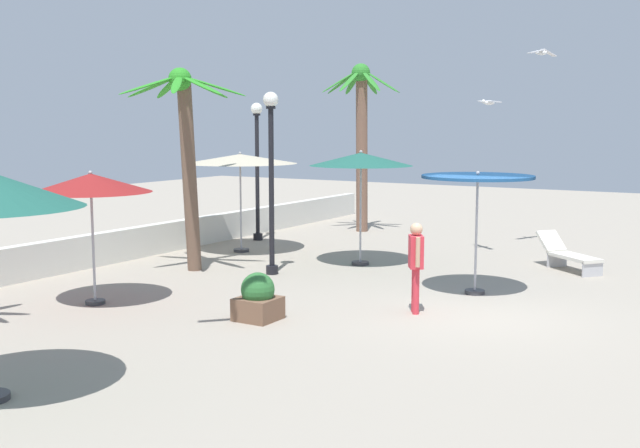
% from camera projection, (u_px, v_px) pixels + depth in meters
% --- Properties ---
extents(ground_plane, '(56.00, 56.00, 0.00)m').
position_uv_depth(ground_plane, '(472.00, 310.00, 14.25)').
color(ground_plane, '#9E9384').
extents(boundary_wall, '(25.20, 0.30, 0.80)m').
position_uv_depth(boundary_wall, '(108.00, 247.00, 19.03)').
color(boundary_wall, silver).
rests_on(boundary_wall, ground_plane).
extents(patio_umbrella_0, '(2.29, 2.29, 2.57)m').
position_uv_depth(patio_umbrella_0, '(91.00, 184.00, 14.43)').
color(patio_umbrella_0, '#333338').
rests_on(patio_umbrella_0, ground_plane).
extents(patio_umbrella_1, '(3.07, 3.07, 2.72)m').
position_uv_depth(patio_umbrella_1, '(240.00, 159.00, 20.52)').
color(patio_umbrella_1, '#333338').
rests_on(patio_umbrella_1, ground_plane).
extents(patio_umbrella_2, '(2.53, 2.53, 2.82)m').
position_uv_depth(patio_umbrella_2, '(361.00, 160.00, 18.56)').
color(patio_umbrella_2, '#333338').
rests_on(patio_umbrella_2, ground_plane).
extents(patio_umbrella_3, '(2.25, 2.25, 2.51)m').
position_uv_depth(patio_umbrella_3, '(478.00, 183.00, 15.34)').
color(patio_umbrella_3, '#333338').
rests_on(patio_umbrella_3, ground_plane).
extents(palm_tree_0, '(2.97, 3.01, 4.73)m').
position_uv_depth(palm_tree_0, '(186.00, 143.00, 17.63)').
color(palm_tree_0, brown).
rests_on(palm_tree_0, ground_plane).
extents(palm_tree_2, '(2.55, 2.55, 5.36)m').
position_uv_depth(palm_tree_2, '(361.00, 128.00, 24.41)').
color(palm_tree_2, brown).
rests_on(palm_tree_2, ground_plane).
extents(lamp_post_0, '(0.35, 0.35, 4.08)m').
position_uv_depth(lamp_post_0, '(257.00, 160.00, 22.66)').
color(lamp_post_0, black).
rests_on(lamp_post_0, ground_plane).
extents(lamp_post_1, '(0.35, 0.35, 4.17)m').
position_uv_depth(lamp_post_1, '(271.00, 166.00, 17.40)').
color(lamp_post_1, black).
rests_on(lamp_post_1, ground_plane).
extents(lounge_chair_0, '(1.63, 1.80, 0.84)m').
position_uv_depth(lounge_chair_0, '(568.00, 254.00, 18.19)').
color(lounge_chair_0, '#B7B7BC').
rests_on(lounge_chair_0, ground_plane).
extents(guest_1, '(0.49, 0.39, 1.67)m').
position_uv_depth(guest_1, '(416.00, 259.00, 13.91)').
color(guest_1, '#D8333F').
rests_on(guest_1, ground_plane).
extents(seagull_1, '(1.07, 0.56, 0.18)m').
position_uv_depth(seagull_1, '(542.00, 53.00, 20.72)').
color(seagull_1, white).
extents(seagull_2, '(0.71, 0.81, 0.14)m').
position_uv_depth(seagull_2, '(489.00, 102.00, 19.60)').
color(seagull_2, white).
extents(planter, '(0.70, 0.70, 0.85)m').
position_uv_depth(planter, '(258.00, 299.00, 13.50)').
color(planter, brown).
rests_on(planter, ground_plane).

